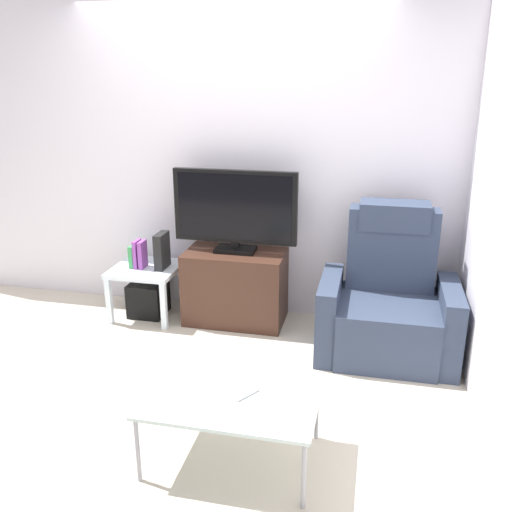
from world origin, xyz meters
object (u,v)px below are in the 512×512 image
(cell_phone, at_px, (245,393))
(book_leftmost, at_px, (133,256))
(recliner_armchair, at_px, (388,304))
(coffee_table, at_px, (232,399))
(subwoofer_box, at_px, (148,298))
(book_middle, at_px, (137,254))
(tv_stand, at_px, (235,287))
(game_console, at_px, (162,251))
(television, at_px, (235,209))
(book_rightmost, at_px, (143,254))
(side_table, at_px, (147,274))

(cell_phone, bearing_deg, book_leftmost, 163.58)
(recliner_armchair, xyz_separation_m, coffee_table, (-0.80, -1.43, -0.00))
(subwoofer_box, xyz_separation_m, cell_phone, (1.24, -1.61, 0.25))
(book_middle, distance_m, coffee_table, 2.04)
(tv_stand, xyz_separation_m, game_console, (-0.61, -0.03, 0.28))
(book_middle, xyz_separation_m, cell_phone, (1.30, -1.59, -0.15))
(subwoofer_box, bearing_deg, television, 4.55)
(television, bearing_deg, book_rightmost, -174.07)
(television, xyz_separation_m, book_middle, (-0.82, -0.08, -0.40))
(side_table, relative_size, book_middle, 2.33)
(game_console, distance_m, coffee_table, 1.95)
(tv_stand, bearing_deg, book_rightmost, -175.44)
(game_console, bearing_deg, book_middle, -171.74)
(tv_stand, height_order, book_rightmost, book_rightmost)
(book_leftmost, distance_m, coffee_table, 2.07)
(subwoofer_box, distance_m, book_middle, 0.41)
(book_middle, bearing_deg, book_rightmost, 0.00)
(television, distance_m, book_middle, 0.92)
(recliner_armchair, xyz_separation_m, book_middle, (-2.04, 0.19, 0.17))
(television, xyz_separation_m, book_leftmost, (-0.86, -0.08, -0.43))
(television, distance_m, book_leftmost, 0.96)
(tv_stand, distance_m, cell_phone, 1.72)
(game_console, bearing_deg, book_rightmost, -169.37)
(book_middle, xyz_separation_m, game_console, (0.21, 0.03, 0.03))
(book_leftmost, relative_size, coffee_table, 0.21)
(tv_stand, relative_size, game_console, 2.71)
(tv_stand, relative_size, book_middle, 3.48)
(side_table, relative_size, subwoofer_box, 1.87)
(book_middle, bearing_deg, tv_stand, 4.30)
(book_middle, distance_m, book_rightmost, 0.05)
(game_console, bearing_deg, tv_stand, 2.95)
(recliner_armchair, bearing_deg, book_rightmost, 173.25)
(cell_phone, bearing_deg, side_table, 161.06)
(side_table, distance_m, subwoofer_box, 0.22)
(tv_stand, xyz_separation_m, cell_phone, (0.48, -1.65, 0.10))
(game_console, xyz_separation_m, coffee_table, (1.03, -1.65, -0.21))
(side_table, distance_m, book_leftmost, 0.19)
(subwoofer_box, distance_m, book_leftmost, 0.39)
(subwoofer_box, bearing_deg, coffee_table, -54.22)
(tv_stand, distance_m, book_middle, 0.86)
(tv_stand, height_order, recliner_armchair, recliner_armchair)
(book_leftmost, height_order, cell_phone, book_leftmost)
(book_rightmost, bearing_deg, coffee_table, -53.55)
(recliner_armchair, xyz_separation_m, game_console, (-1.83, 0.22, 0.21))
(book_leftmost, distance_m, book_rightmost, 0.09)
(tv_stand, height_order, television, television)
(recliner_armchair, distance_m, side_table, 1.99)
(recliner_armchair, xyz_separation_m, cell_phone, (-0.74, -1.40, 0.03))
(tv_stand, relative_size, coffee_table, 0.90)
(recliner_armchair, xyz_separation_m, book_leftmost, (-2.08, 0.19, 0.15))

